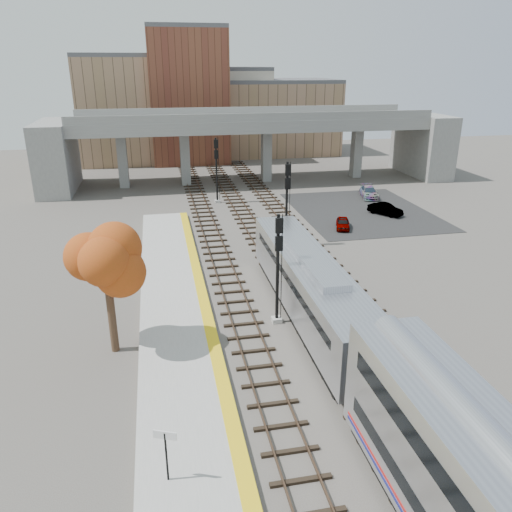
{
  "coord_description": "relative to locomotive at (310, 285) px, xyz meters",
  "views": [
    {
      "loc": [
        -7.85,
        -21.52,
        15.17
      ],
      "look_at": [
        -1.38,
        10.56,
        2.5
      ],
      "focal_mm": 35.0,
      "sensor_mm": 36.0,
      "label": 1
    }
  ],
  "objects": [
    {
      "name": "yellow_strip",
      "position": [
        -6.35,
        -5.48,
        -1.92
      ],
      "size": [
        0.7,
        60.0,
        0.01
      ],
      "primitive_type": "cube",
      "color": "yellow",
      "rests_on": "platform"
    },
    {
      "name": "car_c",
      "position": [
        16.1,
        27.9,
        -1.6
      ],
      "size": [
        2.72,
        4.71,
        1.29
      ],
      "primitive_type": "imported",
      "rotation": [
        0.0,
        0.0,
        -0.22
      ],
      "color": "#99999E",
      "rests_on": "parking_lot"
    },
    {
      "name": "overpass",
      "position": [
        3.92,
        39.52,
        3.53
      ],
      "size": [
        54.0,
        12.0,
        9.5
      ],
      "color": "slate",
      "rests_on": "ground"
    },
    {
      "name": "car_a",
      "position": [
        8.69,
        16.99,
        -1.7
      ],
      "size": [
        2.21,
        3.38,
        1.07
      ],
      "primitive_type": "imported",
      "rotation": [
        0.0,
        0.0,
        -0.33
      ],
      "color": "#99999E",
      "rests_on": "parking_lot"
    },
    {
      "name": "signal_mast_far",
      "position": [
        -2.1,
        29.21,
        1.47
      ],
      "size": [
        0.6,
        0.64,
        7.42
      ],
      "color": "#9E9E99",
      "rests_on": "ground"
    },
    {
      "name": "signal_mast_mid",
      "position": [
        2.0,
        13.36,
        1.5
      ],
      "size": [
        0.6,
        0.64,
        7.47
      ],
      "color": "#9E9E99",
      "rests_on": "ground"
    },
    {
      "name": "ground",
      "position": [
        -1.0,
        -5.48,
        -2.28
      ],
      "size": [
        160.0,
        160.0,
        0.0
      ],
      "primitive_type": "plane",
      "color": "#47423D",
      "rests_on": "ground"
    },
    {
      "name": "station_sign",
      "position": [
        -9.23,
        -11.98,
        -0.3
      ],
      "size": [
        0.85,
        0.39,
        2.27
      ],
      "rotation": [
        0.0,
        0.0,
        -0.39
      ],
      "color": "black",
      "rests_on": "platform"
    },
    {
      "name": "tree",
      "position": [
        -11.82,
        -1.5,
        2.95
      ],
      "size": [
        3.6,
        3.6,
        7.04
      ],
      "color": "#382619",
      "rests_on": "ground"
    },
    {
      "name": "parking_lot",
      "position": [
        13.0,
        22.52,
        -2.26
      ],
      "size": [
        14.0,
        18.0,
        0.04
      ],
      "primitive_type": "cube",
      "color": "black",
      "rests_on": "ground"
    },
    {
      "name": "buildings_far",
      "position": [
        0.26,
        61.09,
        5.6
      ],
      "size": [
        43.0,
        21.0,
        20.6
      ],
      "color": "#9A7559",
      "rests_on": "ground"
    },
    {
      "name": "platform",
      "position": [
        -8.25,
        -5.48,
        -2.1
      ],
      "size": [
        4.5,
        60.0,
        0.35
      ],
      "primitive_type": "cube",
      "color": "#9E9E99",
      "rests_on": "ground"
    },
    {
      "name": "locomotive",
      "position": [
        0.0,
        0.0,
        0.0
      ],
      "size": [
        3.02,
        19.05,
        4.1
      ],
      "color": "#A8AAB2",
      "rests_on": "ground"
    },
    {
      "name": "signal_mast_near",
      "position": [
        -2.1,
        -0.17,
        1.21
      ],
      "size": [
        0.6,
        0.64,
        7.03
      ],
      "color": "#9E9E99",
      "rests_on": "ground"
    },
    {
      "name": "tracks",
      "position": [
        -0.07,
        7.02,
        -2.2
      ],
      "size": [
        10.7,
        95.0,
        0.25
      ],
      "color": "black",
      "rests_on": "ground"
    },
    {
      "name": "car_b",
      "position": [
        14.81,
        20.57,
        -1.62
      ],
      "size": [
        3.18,
        3.82,
        1.23
      ],
      "primitive_type": "imported",
      "rotation": [
        0.0,
        0.0,
        0.6
      ],
      "color": "#99999E",
      "rests_on": "parking_lot"
    }
  ]
}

